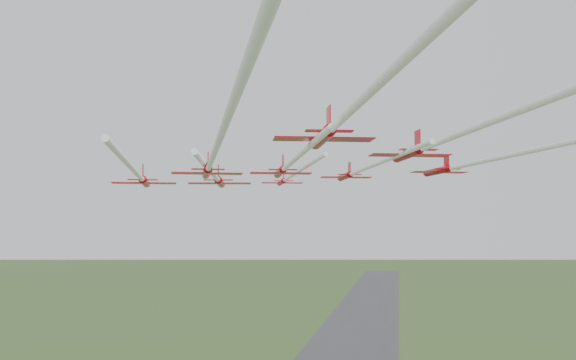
% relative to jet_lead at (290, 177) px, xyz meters
% --- Properties ---
extents(runway, '(38.00, 900.00, 0.04)m').
position_rel_jet_lead_xyz_m(runway, '(-1.52, 183.74, -56.69)').
color(runway, '#38383B').
rests_on(runway, ground).
extents(jet_lead, '(17.69, 49.99, 2.35)m').
position_rel_jet_lead_xyz_m(jet_lead, '(0.00, 0.00, 0.00)').
color(jet_lead, '#BE030E').
extents(jet_row2_left, '(14.06, 46.68, 2.95)m').
position_rel_jet_lead_xyz_m(jet_row2_left, '(-7.69, -18.61, -1.51)').
color(jet_row2_left, '#BE030E').
extents(jet_row2_right, '(16.71, 47.59, 2.54)m').
position_rel_jet_lead_xyz_m(jet_row2_right, '(12.63, -11.62, -0.17)').
color(jet_row2_right, '#BE030E').
extents(jet_row3_left, '(18.21, 46.23, 2.55)m').
position_rel_jet_lead_xyz_m(jet_row3_left, '(-12.08, -36.15, -2.58)').
color(jet_row3_left, '#BE030E').
extents(jet_row3_mid, '(15.92, 44.96, 2.58)m').
position_rel_jet_lead_xyz_m(jet_row3_mid, '(4.68, -28.99, -0.95)').
color(jet_row3_mid, '#BE030E').
extents(jet_row3_right, '(17.38, 41.85, 2.34)m').
position_rel_jet_lead_xyz_m(jet_row3_right, '(27.08, -24.43, -0.79)').
color(jet_row3_right, '#BE030E').
extents(jet_row4_left, '(23.92, 62.90, 2.45)m').
position_rel_jet_lead_xyz_m(jet_row4_left, '(2.12, -53.01, -2.30)').
color(jet_row4_left, '#BE030E').
extents(jet_row4_right, '(18.93, 54.16, 2.85)m').
position_rel_jet_lead_xyz_m(jet_row4_right, '(23.02, -42.19, 0.05)').
color(jet_row4_right, '#BE030E').
extents(jet_trail_solo, '(16.79, 49.83, 2.84)m').
position_rel_jet_lead_xyz_m(jet_trail_solo, '(14.12, -58.23, -0.28)').
color(jet_trail_solo, '#BE030E').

